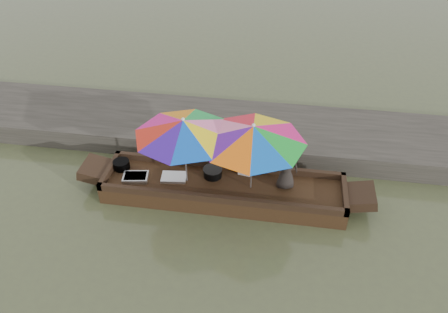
# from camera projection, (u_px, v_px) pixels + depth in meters

# --- Properties ---
(water) EXTENTS (80.00, 80.00, 0.00)m
(water) POSITION_uv_depth(u_px,v_px,m) (223.00, 197.00, 9.31)
(water) COLOR #484E32
(water) RESTS_ON ground
(dock) EXTENTS (22.00, 2.20, 0.50)m
(dock) POSITION_uv_depth(u_px,v_px,m) (237.00, 130.00, 10.89)
(dock) COLOR #2D2B26
(dock) RESTS_ON ground
(boat_hull) EXTENTS (5.04, 1.20, 0.35)m
(boat_hull) POSITION_uv_depth(u_px,v_px,m) (223.00, 190.00, 9.20)
(boat_hull) COLOR black
(boat_hull) RESTS_ON water
(cooking_pot) EXTENTS (0.36, 0.36, 0.19)m
(cooking_pot) POSITION_uv_depth(u_px,v_px,m) (121.00, 165.00, 9.47)
(cooking_pot) COLOR black
(cooking_pot) RESTS_ON boat_hull
(tray_crayfish) EXTENTS (0.57, 0.44, 0.09)m
(tray_crayfish) POSITION_uv_depth(u_px,v_px,m) (136.00, 177.00, 9.21)
(tray_crayfish) COLOR silver
(tray_crayfish) RESTS_ON boat_hull
(tray_scallop) EXTENTS (0.56, 0.42, 0.06)m
(tray_scallop) POSITION_uv_depth(u_px,v_px,m) (174.00, 177.00, 9.23)
(tray_scallop) COLOR silver
(tray_scallop) RESTS_ON boat_hull
(charcoal_grill) EXTENTS (0.39, 0.39, 0.18)m
(charcoal_grill) POSITION_uv_depth(u_px,v_px,m) (213.00, 173.00, 9.26)
(charcoal_grill) COLOR black
(charcoal_grill) RESTS_ON boat_hull
(supply_bag) EXTENTS (0.31, 0.27, 0.26)m
(supply_bag) POSITION_uv_depth(u_px,v_px,m) (246.00, 168.00, 9.32)
(supply_bag) COLOR silver
(supply_bag) RESTS_ON boat_hull
(vendor) EXTENTS (0.53, 0.39, 0.99)m
(vendor) POSITION_uv_depth(u_px,v_px,m) (287.00, 168.00, 8.74)
(vendor) COLOR black
(vendor) RESTS_ON boat_hull
(umbrella_bow) EXTENTS (2.03, 2.03, 1.55)m
(umbrella_bow) POSITION_uv_depth(u_px,v_px,m) (185.00, 151.00, 8.73)
(umbrella_bow) COLOR pink
(umbrella_bow) RESTS_ON boat_hull
(umbrella_stern) EXTENTS (2.20, 2.20, 1.55)m
(umbrella_stern) POSITION_uv_depth(u_px,v_px,m) (252.00, 157.00, 8.56)
(umbrella_stern) COLOR #E51474
(umbrella_stern) RESTS_ON boat_hull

